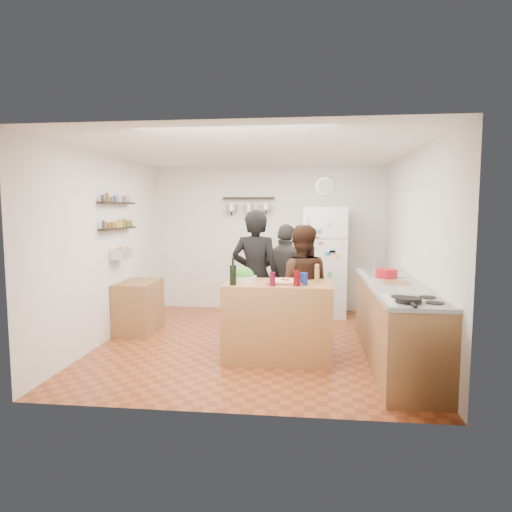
# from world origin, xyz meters

# --- Properties ---
(room_shell) EXTENTS (4.20, 4.20, 4.20)m
(room_shell) POSITION_xyz_m (0.00, 0.39, 1.25)
(room_shell) COLOR brown
(room_shell) RESTS_ON ground
(prep_island) EXTENTS (1.25, 0.72, 0.91)m
(prep_island) POSITION_xyz_m (0.34, -0.58, 0.46)
(prep_island) COLOR #A16A3B
(prep_island) RESTS_ON floor
(pizza_board) EXTENTS (0.42, 0.34, 0.02)m
(pizza_board) POSITION_xyz_m (0.42, -0.60, 0.92)
(pizza_board) COLOR brown
(pizza_board) RESTS_ON prep_island
(pizza) EXTENTS (0.34, 0.34, 0.02)m
(pizza) POSITION_xyz_m (0.42, -0.60, 0.94)
(pizza) COLOR beige
(pizza) RESTS_ON pizza_board
(salad_bowl) EXTENTS (0.32, 0.32, 0.06)m
(salad_bowl) POSITION_xyz_m (-0.08, -0.53, 0.94)
(salad_bowl) COLOR silver
(salad_bowl) RESTS_ON prep_island
(wine_bottle) EXTENTS (0.07, 0.07, 0.23)m
(wine_bottle) POSITION_xyz_m (-0.16, -0.80, 1.02)
(wine_bottle) COLOR black
(wine_bottle) RESTS_ON prep_island
(wine_glass_near) EXTENTS (0.06, 0.06, 0.16)m
(wine_glass_near) POSITION_xyz_m (0.29, -0.82, 0.99)
(wine_glass_near) COLOR #550720
(wine_glass_near) RESTS_ON prep_island
(wine_glass_far) EXTENTS (0.07, 0.07, 0.18)m
(wine_glass_far) POSITION_xyz_m (0.56, -0.78, 1.00)
(wine_glass_far) COLOR #53070A
(wine_glass_far) RESTS_ON prep_island
(pepper_mill) EXTENTS (0.05, 0.05, 0.18)m
(pepper_mill) POSITION_xyz_m (0.79, -0.53, 1.00)
(pepper_mill) COLOR #A37E44
(pepper_mill) RESTS_ON prep_island
(salt_canister) EXTENTS (0.08, 0.08, 0.14)m
(salt_canister) POSITION_xyz_m (0.64, -0.70, 0.98)
(salt_canister) COLOR navy
(salt_canister) RESTS_ON prep_island
(person_left) EXTENTS (0.69, 0.50, 1.77)m
(person_left) POSITION_xyz_m (0.00, 0.02, 0.88)
(person_left) COLOR black
(person_left) RESTS_ON floor
(person_center) EXTENTS (0.79, 0.62, 1.57)m
(person_center) POSITION_xyz_m (0.60, -0.10, 0.79)
(person_center) COLOR black
(person_center) RESTS_ON floor
(person_back) EXTENTS (0.99, 0.67, 1.56)m
(person_back) POSITION_xyz_m (0.38, 0.49, 0.78)
(person_back) COLOR #2D2A28
(person_back) RESTS_ON floor
(counter_run) EXTENTS (0.63, 2.63, 0.90)m
(counter_run) POSITION_xyz_m (1.70, -0.55, 0.45)
(counter_run) COLOR #9E7042
(counter_run) RESTS_ON floor
(stove_top) EXTENTS (0.60, 0.62, 0.02)m
(stove_top) POSITION_xyz_m (1.70, -1.50, 0.91)
(stove_top) COLOR white
(stove_top) RESTS_ON counter_run
(skillet) EXTENTS (0.23, 0.23, 0.04)m
(skillet) POSITION_xyz_m (1.60, -1.62, 0.94)
(skillet) COLOR black
(skillet) RESTS_ON stove_top
(sink) EXTENTS (0.50, 0.80, 0.03)m
(sink) POSITION_xyz_m (1.70, 0.30, 0.92)
(sink) COLOR silver
(sink) RESTS_ON counter_run
(cutting_board) EXTENTS (0.30, 0.40, 0.02)m
(cutting_board) POSITION_xyz_m (1.70, -0.49, 0.91)
(cutting_board) COLOR brown
(cutting_board) RESTS_ON counter_run
(red_bowl) EXTENTS (0.26, 0.26, 0.11)m
(red_bowl) POSITION_xyz_m (1.65, -0.11, 0.98)
(red_bowl) COLOR #A9131D
(red_bowl) RESTS_ON counter_run
(fridge) EXTENTS (0.70, 0.68, 1.80)m
(fridge) POSITION_xyz_m (0.95, 1.75, 0.90)
(fridge) COLOR white
(fridge) RESTS_ON floor
(wall_clock) EXTENTS (0.30, 0.03, 0.30)m
(wall_clock) POSITION_xyz_m (0.95, 2.08, 2.15)
(wall_clock) COLOR silver
(wall_clock) RESTS_ON back_wall
(spice_shelf_lower) EXTENTS (0.12, 1.00, 0.02)m
(spice_shelf_lower) POSITION_xyz_m (-1.93, 0.20, 1.50)
(spice_shelf_lower) COLOR black
(spice_shelf_lower) RESTS_ON left_wall
(spice_shelf_upper) EXTENTS (0.12, 1.00, 0.02)m
(spice_shelf_upper) POSITION_xyz_m (-1.93, 0.20, 1.85)
(spice_shelf_upper) COLOR black
(spice_shelf_upper) RESTS_ON left_wall
(produce_basket) EXTENTS (0.18, 0.35, 0.14)m
(produce_basket) POSITION_xyz_m (-1.90, 0.20, 1.15)
(produce_basket) COLOR silver
(produce_basket) RESTS_ON left_wall
(side_table) EXTENTS (0.50, 0.80, 0.73)m
(side_table) POSITION_xyz_m (-1.74, 0.39, 0.36)
(side_table) COLOR olive
(side_table) RESTS_ON floor
(pot_rack) EXTENTS (0.90, 0.04, 0.04)m
(pot_rack) POSITION_xyz_m (-0.35, 2.00, 1.95)
(pot_rack) COLOR black
(pot_rack) RESTS_ON back_wall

